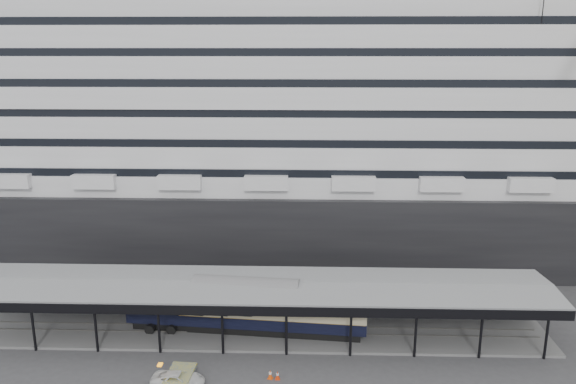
{
  "coord_description": "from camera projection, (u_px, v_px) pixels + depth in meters",
  "views": [
    {
      "loc": [
        4.47,
        -44.74,
        27.02
      ],
      "look_at": [
        2.81,
        8.0,
        13.43
      ],
      "focal_mm": 35.0,
      "sensor_mm": 36.0,
      "label": 1
    }
  ],
  "objects": [
    {
      "name": "pullman_carriage",
      "position": [
        246.0,
        306.0,
        54.37
      ],
      "size": [
        23.42,
        5.06,
        22.82
      ],
      "rotation": [
        0.0,
        0.0,
        -0.09
      ],
      "color": "black",
      "rests_on": "ground"
    },
    {
      "name": "platform_canopy",
      "position": [
        258.0,
        310.0,
        54.43
      ],
      "size": [
        56.0,
        9.18,
        5.3
      ],
      "color": "slate",
      "rests_on": "ground"
    },
    {
      "name": "traffic_cone_right",
      "position": [
        278.0,
        375.0,
        47.07
      ],
      "size": [
        0.42,
        0.42,
        0.76
      ],
      "rotation": [
        0.0,
        0.0,
        0.08
      ],
      "color": "red",
      "rests_on": "ground"
    },
    {
      "name": "port_truck",
      "position": [
        178.0,
        380.0,
        46.0
      ],
      "size": [
        4.49,
        2.27,
        1.22
      ],
      "primitive_type": "imported",
      "rotation": [
        0.0,
        0.0,
        1.51
      ],
      "color": "silver",
      "rests_on": "ground"
    },
    {
      "name": "ground",
      "position": [
        254.0,
        359.0,
        50.18
      ],
      "size": [
        200.0,
        200.0,
        0.0
      ],
      "primitive_type": "plane",
      "color": "#3B3B3E",
      "rests_on": "ground"
    },
    {
      "name": "traffic_cone_left",
      "position": [
        172.0,
        371.0,
        47.63
      ],
      "size": [
        0.48,
        0.48,
        0.79
      ],
      "rotation": [
        0.0,
        0.0,
        -0.19
      ],
      "color": "#DC5C0C",
      "rests_on": "ground"
    },
    {
      "name": "traffic_cone_mid",
      "position": [
        270.0,
        374.0,
        47.16
      ],
      "size": [
        0.53,
        0.53,
        0.83
      ],
      "rotation": [
        0.0,
        0.0,
        -0.29
      ],
      "color": "#E04A0C",
      "rests_on": "ground"
    },
    {
      "name": "cruise_ship",
      "position": [
        273.0,
        113.0,
        76.58
      ],
      "size": [
        130.0,
        30.0,
        43.9
      ],
      "color": "black",
      "rests_on": "ground"
    }
  ]
}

